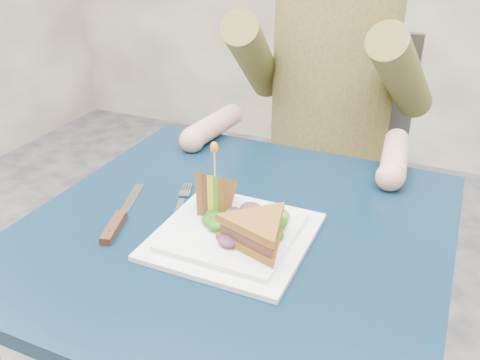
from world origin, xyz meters
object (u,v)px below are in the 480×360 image
at_px(plate, 234,234).
at_px(sandwich_flat, 258,231).
at_px(diner, 333,49).
at_px(fork, 180,207).
at_px(chair, 332,159).
at_px(knife, 117,222).
at_px(table, 236,260).
at_px(sandwich_upright, 215,194).

distance_m(plate, sandwich_flat, 0.07).
xyz_separation_m(diner, fork, (-0.12, -0.62, -0.18)).
bearing_deg(chair, fork, -99.56).
distance_m(diner, knife, 0.77).
distance_m(chair, sandwich_flat, 0.85).
height_order(table, sandwich_flat, sandwich_flat).
bearing_deg(table, plate, -70.43).
distance_m(table, fork, 0.15).
relative_size(diner, sandwich_upright, 6.04).
bearing_deg(plate, knife, -168.00).
height_order(plate, sandwich_upright, sandwich_upright).
bearing_deg(plate, chair, 91.10).
xyz_separation_m(plate, sandwich_upright, (-0.06, 0.05, 0.05)).
bearing_deg(sandwich_flat, diner, 95.73).
distance_m(plate, sandwich_upright, 0.09).
bearing_deg(diner, knife, -105.44).
xyz_separation_m(chair, sandwich_flat, (0.07, -0.81, 0.23)).
height_order(chair, knife, chair).
bearing_deg(sandwich_flat, sandwich_upright, 147.96).
xyz_separation_m(table, sandwich_flat, (0.07, -0.07, 0.12)).
bearing_deg(sandwich_upright, diner, 86.20).
relative_size(diner, sandwich_flat, 4.16).
xyz_separation_m(table, chair, (0.00, 0.74, -0.11)).
bearing_deg(knife, sandwich_flat, 4.35).
xyz_separation_m(table, sandwich_upright, (-0.04, 0.00, 0.13)).
bearing_deg(table, sandwich_upright, 176.43).
bearing_deg(chair, sandwich_upright, -93.23).
height_order(plate, fork, plate).
bearing_deg(chair, table, -90.00).
relative_size(fork, knife, 0.81).
bearing_deg(chair, sandwich_flat, -85.06).
height_order(chair, diner, diner).
height_order(plate, knife, plate).
distance_m(chair, diner, 0.39).
bearing_deg(fork, sandwich_flat, -21.76).
bearing_deg(plate, sandwich_upright, 141.64).
xyz_separation_m(sandwich_flat, sandwich_upright, (-0.11, 0.07, 0.01)).
distance_m(fork, knife, 0.12).
xyz_separation_m(sandwich_flat, knife, (-0.27, -0.02, -0.04)).
distance_m(chair, sandwich_upright, 0.78).
bearing_deg(fork, table, -4.59).
relative_size(chair, sandwich_flat, 5.19).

